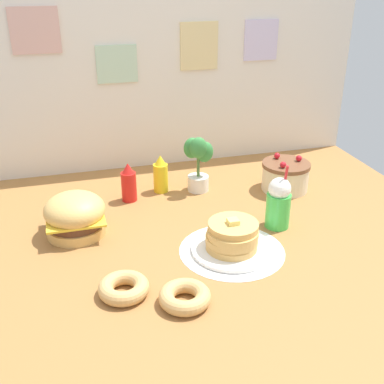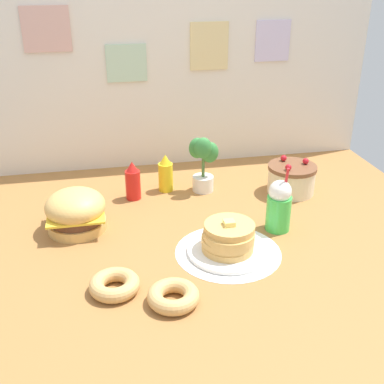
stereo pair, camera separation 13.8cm
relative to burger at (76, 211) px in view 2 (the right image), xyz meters
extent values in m
cube|color=#9E6B38|center=(0.53, -0.21, -0.10)|extent=(2.41, 1.87, 0.02)
cube|color=silver|center=(0.53, 0.72, 0.43)|extent=(2.41, 0.03, 1.04)
cube|color=#D8A599|center=(-0.09, 0.70, 0.70)|extent=(0.24, 0.01, 0.23)
cube|color=#B2D1B2|center=(0.31, 0.70, 0.52)|extent=(0.22, 0.01, 0.20)
cube|color=beige|center=(0.78, 0.70, 0.59)|extent=(0.22, 0.01, 0.26)
cube|color=silver|center=(1.15, 0.70, 0.61)|extent=(0.20, 0.01, 0.23)
cylinder|color=white|center=(0.62, -0.33, -0.09)|extent=(0.45, 0.45, 0.00)
cylinder|color=#DBA859|center=(0.00, 0.00, -0.07)|extent=(0.26, 0.26, 0.05)
cylinder|color=#59331E|center=(0.00, 0.00, -0.03)|extent=(0.24, 0.24, 0.04)
cube|color=yellow|center=(0.00, 0.00, -0.01)|extent=(0.25, 0.25, 0.01)
ellipsoid|color=#E5B260|center=(0.00, 0.00, 0.03)|extent=(0.27, 0.27, 0.15)
cylinder|color=white|center=(0.62, -0.33, -0.08)|extent=(0.35, 0.35, 0.02)
cylinder|color=#E0AD5B|center=(0.62, -0.33, -0.06)|extent=(0.22, 0.22, 0.03)
cylinder|color=#E0AD5B|center=(0.62, -0.33, -0.03)|extent=(0.22, 0.22, 0.03)
cylinder|color=#E0AD5B|center=(0.62, -0.33, 0.00)|extent=(0.21, 0.21, 0.03)
cylinder|color=#E0AD5B|center=(0.63, -0.32, 0.03)|extent=(0.21, 0.21, 0.03)
cube|color=#F7E072|center=(0.62, -0.33, 0.05)|extent=(0.04, 0.04, 0.02)
cylinder|color=beige|center=(1.10, 0.18, -0.03)|extent=(0.24, 0.24, 0.13)
cylinder|color=brown|center=(1.10, 0.18, 0.05)|extent=(0.25, 0.25, 0.02)
sphere|color=red|center=(1.18, 0.18, 0.08)|extent=(0.03, 0.03, 0.03)
sphere|color=red|center=(1.08, 0.25, 0.08)|extent=(0.03, 0.03, 0.03)
sphere|color=red|center=(1.06, 0.12, 0.08)|extent=(0.03, 0.03, 0.03)
cylinder|color=red|center=(0.28, 0.27, -0.02)|extent=(0.08, 0.08, 0.15)
cone|color=red|center=(0.28, 0.27, 0.09)|extent=(0.06, 0.06, 0.05)
cylinder|color=yellow|center=(0.46, 0.33, -0.02)|extent=(0.08, 0.08, 0.15)
cone|color=yellow|center=(0.46, 0.33, 0.09)|extent=(0.06, 0.06, 0.05)
cylinder|color=green|center=(0.89, -0.18, -0.01)|extent=(0.11, 0.11, 0.16)
sphere|color=white|center=(0.89, -0.18, 0.10)|extent=(0.10, 0.10, 0.10)
cylinder|color=red|center=(0.92, -0.18, 0.13)|extent=(0.01, 0.04, 0.16)
torus|color=tan|center=(0.14, -0.50, -0.06)|extent=(0.19, 0.19, 0.06)
torus|color=#8CCC8C|center=(0.14, -0.50, -0.06)|extent=(0.18, 0.18, 0.05)
torus|color=tan|center=(0.34, -0.61, -0.06)|extent=(0.19, 0.19, 0.06)
torus|color=pink|center=(0.34, -0.61, -0.06)|extent=(0.18, 0.18, 0.05)
cylinder|color=white|center=(0.65, 0.29, -0.05)|extent=(0.11, 0.11, 0.08)
cylinder|color=#4C7238|center=(0.65, 0.29, 0.06)|extent=(0.02, 0.02, 0.14)
ellipsoid|color=#38843D|center=(0.69, 0.29, 0.12)|extent=(0.09, 0.06, 0.11)
ellipsoid|color=#38843D|center=(0.63, 0.31, 0.14)|extent=(0.09, 0.06, 0.11)
ellipsoid|color=#38843D|center=(0.64, 0.26, 0.16)|extent=(0.09, 0.06, 0.11)
camera|label=1|loc=(-0.01, -1.95, 1.01)|focal=44.98mm
camera|label=2|loc=(0.13, -1.98, 1.01)|focal=44.98mm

